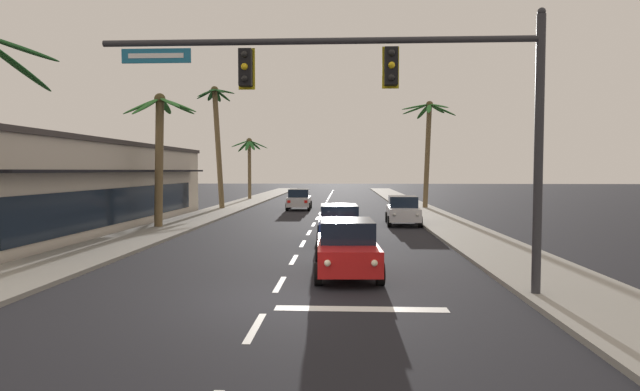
% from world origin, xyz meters
% --- Properties ---
extents(ground_plane, '(220.00, 220.00, 0.00)m').
position_xyz_m(ground_plane, '(0.00, 0.00, 0.00)').
color(ground_plane, black).
extents(sidewalk_right, '(3.20, 110.00, 0.14)m').
position_xyz_m(sidewalk_right, '(7.80, 20.00, 0.07)').
color(sidewalk_right, gray).
rests_on(sidewalk_right, ground).
extents(sidewalk_left, '(3.20, 110.00, 0.14)m').
position_xyz_m(sidewalk_left, '(-7.80, 20.00, 0.07)').
color(sidewalk_left, gray).
rests_on(sidewalk_left, ground).
extents(lane_markings, '(4.28, 89.43, 0.01)m').
position_xyz_m(lane_markings, '(0.42, 20.64, 0.00)').
color(lane_markings, silver).
rests_on(lane_markings, ground).
extents(traffic_signal_mast, '(11.01, 0.41, 7.16)m').
position_xyz_m(traffic_signal_mast, '(3.16, 0.58, 5.12)').
color(traffic_signal_mast, '#2D2D33').
rests_on(traffic_signal_mast, ground).
extents(sedan_lead_at_stop_bar, '(2.10, 4.51, 1.68)m').
position_xyz_m(sedan_lead_at_stop_bar, '(1.88, 3.30, 0.85)').
color(sedan_lead_at_stop_bar, red).
rests_on(sedan_lead_at_stop_bar, ground).
extents(sedan_third_in_queue, '(2.09, 4.50, 1.68)m').
position_xyz_m(sedan_third_in_queue, '(1.58, 10.16, 0.85)').
color(sedan_third_in_queue, navy).
rests_on(sedan_third_in_queue, ground).
extents(sedan_oncoming_far, '(2.02, 4.48, 1.68)m').
position_xyz_m(sedan_oncoming_far, '(-1.87, 29.16, 0.85)').
color(sedan_oncoming_far, silver).
rests_on(sedan_oncoming_far, ground).
extents(sedan_parked_nearest_kerb, '(2.08, 4.50, 1.68)m').
position_xyz_m(sedan_parked_nearest_kerb, '(5.26, 18.02, 0.85)').
color(sedan_parked_nearest_kerb, silver).
rests_on(sedan_parked_nearest_kerb, ground).
extents(palm_left_second, '(4.01, 3.94, 7.37)m').
position_xyz_m(palm_left_second, '(-8.20, 15.10, 4.95)').
color(palm_left_second, brown).
rests_on(palm_left_second, ground).
extents(palm_left_third, '(3.10, 3.06, 9.98)m').
position_xyz_m(palm_left_third, '(-8.48, 28.79, 6.50)').
color(palm_left_third, brown).
rests_on(palm_left_third, ground).
extents(palm_left_farthest, '(3.85, 3.82, 6.68)m').
position_xyz_m(palm_left_farthest, '(-8.43, 42.51, 4.78)').
color(palm_left_farthest, brown).
rests_on(palm_left_farthest, ground).
extents(palm_right_third, '(4.62, 4.41, 8.87)m').
position_xyz_m(palm_right_third, '(8.66, 30.22, 6.11)').
color(palm_right_third, brown).
rests_on(palm_right_third, ground).
extents(storefront_strip_left, '(8.77, 26.18, 4.77)m').
position_xyz_m(storefront_strip_left, '(-13.56, 14.56, 2.39)').
color(storefront_strip_left, beige).
rests_on(storefront_strip_left, ground).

